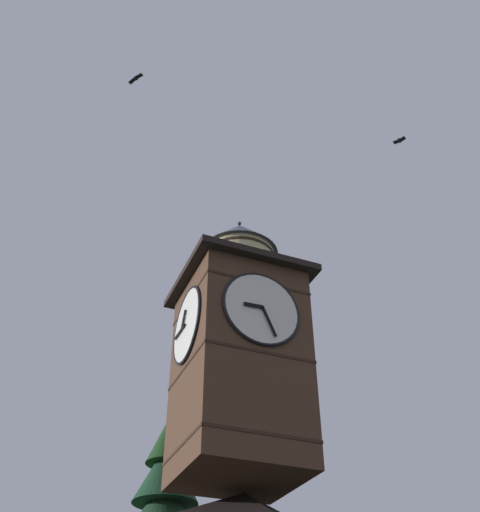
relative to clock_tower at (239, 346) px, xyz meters
The scene contains 3 objects.
clock_tower is the anchor object (origin of this frame).
flying_bird_high 11.62m from the clock_tower, 151.22° to the left, with size 0.43×0.54×0.15m.
flying_bird_low 11.01m from the clock_tower, 21.52° to the left, with size 0.47×0.67×0.11m.
Camera 1 is at (6.67, 15.92, 1.36)m, focal length 42.95 mm.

